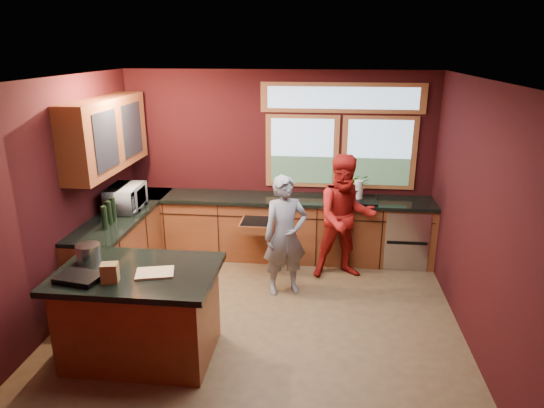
% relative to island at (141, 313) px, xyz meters
% --- Properties ---
extents(floor, '(4.50, 4.50, 0.00)m').
position_rel_island_xyz_m(floor, '(1.10, 0.87, -0.48)').
color(floor, brown).
rests_on(floor, ground).
extents(room_shell, '(4.52, 4.02, 2.71)m').
position_rel_island_xyz_m(room_shell, '(0.50, 1.19, 1.32)').
color(room_shell, black).
rests_on(room_shell, ground).
extents(back_counter, '(4.50, 0.64, 0.93)m').
position_rel_island_xyz_m(back_counter, '(1.29, 2.57, -0.01)').
color(back_counter, '#612F17').
rests_on(back_counter, floor).
extents(left_counter, '(0.64, 2.30, 0.93)m').
position_rel_island_xyz_m(left_counter, '(-0.85, 1.72, -0.01)').
color(left_counter, '#612F17').
rests_on(left_counter, floor).
extents(island, '(1.55, 1.05, 0.95)m').
position_rel_island_xyz_m(island, '(0.00, 0.00, 0.00)').
color(island, '#612F17').
rests_on(island, floor).
extents(person_grey, '(0.65, 0.54, 1.53)m').
position_rel_island_xyz_m(person_grey, '(1.32, 1.50, 0.29)').
color(person_grey, slate).
rests_on(person_grey, floor).
extents(person_red, '(0.94, 0.80, 1.69)m').
position_rel_island_xyz_m(person_red, '(2.07, 2.03, 0.37)').
color(person_red, maroon).
rests_on(person_red, floor).
extents(microwave, '(0.43, 0.61, 0.33)m').
position_rel_island_xyz_m(microwave, '(-0.82, 1.78, 0.62)').
color(microwave, '#999999').
rests_on(microwave, left_counter).
extents(potted_plant, '(0.33, 0.29, 0.37)m').
position_rel_island_xyz_m(potted_plant, '(2.25, 2.62, 0.64)').
color(potted_plant, '#999999').
rests_on(potted_plant, back_counter).
extents(paper_towel, '(0.12, 0.12, 0.28)m').
position_rel_island_xyz_m(paper_towel, '(2.27, 2.57, 0.59)').
color(paper_towel, white).
rests_on(paper_towel, back_counter).
extents(cutting_board, '(0.40, 0.33, 0.02)m').
position_rel_island_xyz_m(cutting_board, '(0.20, -0.05, 0.48)').
color(cutting_board, tan).
rests_on(cutting_board, island).
extents(stock_pot, '(0.24, 0.24, 0.18)m').
position_rel_island_xyz_m(stock_pot, '(-0.55, 0.15, 0.56)').
color(stock_pot, '#B8B8BD').
rests_on(stock_pot, island).
extents(paper_bag, '(0.17, 0.15, 0.18)m').
position_rel_island_xyz_m(paper_bag, '(-0.15, -0.25, 0.56)').
color(paper_bag, brown).
rests_on(paper_bag, island).
extents(black_tray, '(0.44, 0.35, 0.05)m').
position_rel_island_xyz_m(black_tray, '(-0.45, -0.25, 0.49)').
color(black_tray, black).
rests_on(black_tray, island).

